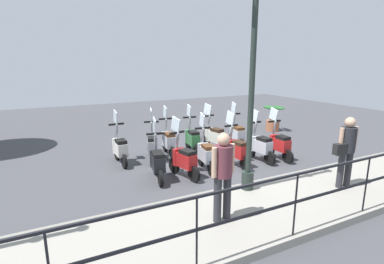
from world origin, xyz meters
TOP-DOWN VIEW (x-y plane):
  - ground_plane at (0.00, 0.00)m, footprint 28.00×28.00m
  - promenade_walkway at (-3.15, 0.00)m, footprint 2.20×20.00m
  - fence_railing at (-4.20, -0.00)m, footprint 0.04×16.03m
  - lamp_post_near at (-2.40, 0.45)m, footprint 0.26×0.90m
  - pedestrian_with_bag at (-3.28, -1.53)m, footprint 0.36×0.66m
  - pedestrian_distant at (-3.26, 1.66)m, footprint 0.36×0.49m
  - potted_palm at (2.25, -4.42)m, footprint 1.06×0.66m
  - scooter_near_0 at (-0.80, -1.94)m, footprint 1.23×0.44m
  - scooter_near_1 at (-0.68, -1.32)m, footprint 1.23×0.44m
  - scooter_near_2 at (-0.74, -0.42)m, footprint 1.23×0.44m
  - scooter_near_3 at (-0.65, 0.51)m, footprint 1.23×0.47m
  - scooter_near_4 at (-0.81, 1.25)m, footprint 1.22×0.50m
  - scooter_near_5 at (-0.68, 1.91)m, footprint 1.22×0.49m
  - scooter_far_0 at (0.84, -1.55)m, footprint 1.22×0.48m
  - scooter_far_1 at (0.93, -0.69)m, footprint 1.22×0.49m
  - scooter_far_2 at (0.96, 0.11)m, footprint 1.23×0.45m
  - scooter_far_3 at (1.06, 0.89)m, footprint 1.23×0.44m
  - scooter_far_4 at (0.81, 1.51)m, footprint 1.20×0.55m
  - scooter_far_5 at (0.94, 2.44)m, footprint 1.23×0.44m

SIDE VIEW (x-z plane):
  - ground_plane at x=0.00m, z-range 0.00..0.00m
  - promenade_walkway at x=-3.15m, z-range 0.00..0.15m
  - potted_palm at x=2.25m, z-range -0.08..0.97m
  - scooter_near_0 at x=-0.80m, z-range -0.29..1.25m
  - scooter_near_1 at x=-0.68m, z-range -0.29..1.25m
  - scooter_near_2 at x=-0.74m, z-range -0.29..1.25m
  - scooter_near_3 at x=-0.65m, z-range -0.29..1.25m
  - scooter_near_4 at x=-0.81m, z-range -0.29..1.25m
  - scooter_near_5 at x=-0.68m, z-range -0.29..1.25m
  - scooter_far_0 at x=0.84m, z-range -0.29..1.25m
  - scooter_far_1 at x=0.93m, z-range -0.29..1.25m
  - scooter_far_2 at x=0.96m, z-range -0.29..1.25m
  - scooter_far_3 at x=1.06m, z-range -0.29..1.25m
  - scooter_far_4 at x=0.81m, z-range -0.29..1.25m
  - scooter_far_5 at x=0.94m, z-range -0.29..1.25m
  - fence_railing at x=-4.20m, z-range 0.38..1.44m
  - pedestrian_with_bag at x=-3.28m, z-range 0.28..1.87m
  - pedestrian_distant at x=-3.26m, z-range 0.28..1.87m
  - lamp_post_near at x=-2.40m, z-range -0.10..4.58m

